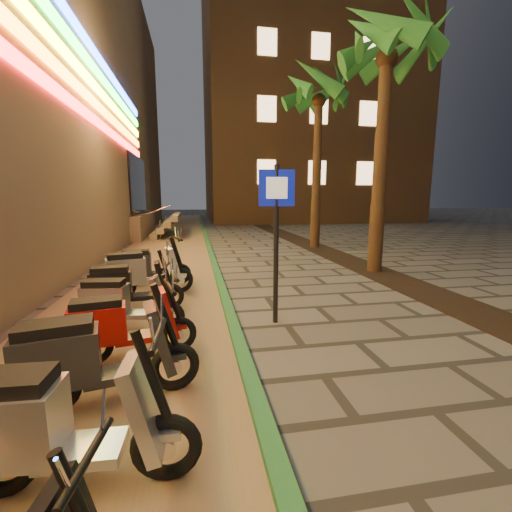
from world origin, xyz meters
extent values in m
plane|color=#474442|center=(0.00, 0.00, 0.00)|extent=(120.00, 120.00, 0.00)
cube|color=#8C7251|center=(-2.60, 10.00, 0.01)|extent=(3.40, 60.00, 0.01)
cube|color=#286C38|center=(-0.90, 10.00, 0.05)|extent=(0.18, 60.00, 0.10)
cube|color=black|center=(3.60, 5.00, 0.01)|extent=(1.20, 40.00, 0.02)
cube|color=black|center=(-4.45, 18.00, 2.80)|extent=(0.08, 5.00, 3.00)
cube|color=gray|center=(-6.50, 18.00, 0.60)|extent=(5.00, 6.00, 1.20)
cube|color=#FF1414|center=(-4.45, 6.00, 4.50)|extent=(0.06, 26.00, 0.28)
cube|color=orange|center=(-4.45, 6.00, 5.05)|extent=(0.06, 26.00, 0.28)
cube|color=yellow|center=(-4.45, 6.00, 5.60)|extent=(0.06, 26.00, 0.28)
cube|color=gray|center=(-3.50, 18.00, 0.15)|extent=(0.35, 5.00, 0.30)
cube|color=gray|center=(-3.15, 18.00, 0.45)|extent=(0.35, 5.00, 0.30)
cube|color=gray|center=(-2.80, 18.00, 0.75)|extent=(0.35, 5.00, 0.30)
cube|color=gray|center=(-2.45, 18.00, 1.05)|extent=(0.35, 5.00, 0.30)
cylinder|color=silver|center=(-3.90, 16.00, 1.25)|extent=(2.09, 0.06, 0.81)
cylinder|color=silver|center=(-3.90, 20.00, 1.25)|extent=(2.09, 0.06, 0.81)
cube|color=brown|center=(9.00, 32.00, 12.50)|extent=(18.00, 16.00, 25.00)
cube|color=#EFC083|center=(4.00, 23.97, 4.00)|extent=(1.40, 0.06, 1.80)
cube|color=#EFC083|center=(8.00, 23.97, 4.00)|extent=(1.40, 0.06, 1.80)
cube|color=#EFC083|center=(12.00, 23.97, 4.00)|extent=(1.40, 0.06, 1.80)
cube|color=#EFC083|center=(4.00, 23.97, 8.50)|extent=(1.40, 0.06, 1.80)
cube|color=#EFC083|center=(8.00, 23.97, 8.50)|extent=(1.40, 0.06, 1.80)
cube|color=#EFC083|center=(12.00, 23.97, 8.50)|extent=(1.40, 0.06, 1.80)
cube|color=#EFC083|center=(4.00, 23.97, 13.00)|extent=(1.40, 0.06, 1.80)
cube|color=#EFC083|center=(8.00, 23.97, 13.00)|extent=(1.40, 0.06, 1.80)
cube|color=#EFC083|center=(12.00, 23.97, 13.00)|extent=(1.40, 0.06, 1.80)
cylinder|color=#472D19|center=(3.60, 7.00, 2.85)|extent=(0.40, 0.40, 5.70)
sphere|color=#472D19|center=(3.60, 7.00, 5.70)|extent=(0.56, 0.56, 0.56)
cone|color=#20561A|center=(4.49, 7.00, 6.15)|extent=(0.60, 1.93, 1.52)
cone|color=#20561A|center=(4.28, 7.57, 6.15)|extent=(1.70, 1.86, 1.52)
cone|color=#20561A|center=(3.75, 7.87, 6.15)|extent=(2.00, 0.93, 1.52)
cone|color=#20561A|center=(3.16, 7.77, 6.15)|extent=(1.97, 1.48, 1.52)
cone|color=#20561A|center=(2.77, 7.30, 6.15)|extent=(1.22, 2.02, 1.52)
cone|color=#20561A|center=(2.77, 6.70, 6.15)|extent=(1.22, 2.02, 1.52)
cone|color=#20561A|center=(3.16, 6.23, 6.15)|extent=(1.97, 1.48, 1.52)
cone|color=#20561A|center=(3.75, 6.13, 6.15)|extent=(2.00, 0.93, 1.52)
cone|color=#20561A|center=(4.28, 6.43, 6.15)|extent=(1.70, 1.86, 1.52)
cylinder|color=#472D19|center=(3.60, 12.00, 2.98)|extent=(0.40, 0.40, 5.95)
sphere|color=#472D19|center=(3.60, 12.00, 5.95)|extent=(0.56, 0.56, 0.56)
cone|color=#20561A|center=(4.49, 12.00, 6.40)|extent=(0.60, 1.93, 1.52)
cone|color=#20561A|center=(4.28, 12.57, 6.40)|extent=(1.70, 1.86, 1.52)
cone|color=#20561A|center=(3.75, 12.87, 6.40)|extent=(2.00, 0.93, 1.52)
cone|color=#20561A|center=(3.16, 12.77, 6.40)|extent=(1.97, 1.48, 1.52)
cone|color=#20561A|center=(2.77, 12.30, 6.40)|extent=(1.22, 2.02, 1.52)
cone|color=#20561A|center=(2.77, 11.70, 6.40)|extent=(1.22, 2.02, 1.52)
cone|color=#20561A|center=(3.16, 11.23, 6.40)|extent=(1.97, 1.48, 1.52)
cone|color=#20561A|center=(3.75, 11.13, 6.40)|extent=(2.00, 0.93, 1.52)
cone|color=#20561A|center=(4.28, 11.43, 6.40)|extent=(1.70, 1.86, 1.52)
cylinder|color=black|center=(-0.16, 3.52, 1.31)|extent=(0.08, 0.08, 2.62)
cube|color=#0C17A6|center=(-0.16, 3.50, 2.25)|extent=(0.58, 0.11, 0.58)
cube|color=white|center=(-0.17, 3.48, 2.25)|extent=(0.33, 0.07, 0.34)
cylinder|color=black|center=(-1.96, -0.50, 1.00)|extent=(0.10, 0.52, 0.04)
torus|color=black|center=(-1.73, 0.45, 0.27)|extent=(0.54, 0.13, 0.53)
cylinder|color=silver|center=(-1.73, 0.45, 0.27)|extent=(0.15, 0.11, 0.14)
cube|color=silver|center=(-2.32, 0.47, 0.31)|extent=(0.58, 0.37, 0.08)
cube|color=silver|center=(-2.80, 0.49, 0.57)|extent=(0.74, 0.42, 0.51)
cube|color=black|center=(-2.80, 0.49, 0.86)|extent=(0.65, 0.36, 0.12)
cube|color=silver|center=(-1.87, 0.45, 0.62)|extent=(0.29, 0.42, 0.72)
cylinder|color=black|center=(-1.80, 0.45, 0.82)|extent=(0.28, 0.08, 0.76)
cylinder|color=black|center=(-1.75, 0.45, 1.15)|extent=(0.07, 0.60, 0.05)
cube|color=silver|center=(-1.73, 0.45, 0.39)|extent=(0.23, 0.15, 0.06)
torus|color=black|center=(-2.88, 1.43, 0.27)|extent=(0.56, 0.22, 0.55)
cylinder|color=silver|center=(-2.88, 1.43, 0.27)|extent=(0.17, 0.14, 0.15)
torus|color=black|center=(-1.73, 1.68, 0.27)|extent=(0.56, 0.22, 0.55)
cylinder|color=silver|center=(-1.73, 1.68, 0.27)|extent=(0.17, 0.14, 0.15)
cube|color=#232427|center=(-2.32, 1.55, 0.32)|extent=(0.64, 0.48, 0.08)
cube|color=#232427|center=(-2.80, 1.45, 0.58)|extent=(0.81, 0.55, 0.53)
cube|color=black|center=(-2.80, 1.45, 0.89)|extent=(0.71, 0.47, 0.13)
cube|color=#232427|center=(-1.88, 1.65, 0.63)|extent=(0.37, 0.47, 0.74)
cylinder|color=black|center=(-1.81, 1.67, 0.84)|extent=(0.30, 0.14, 0.78)
cylinder|color=black|center=(-1.75, 1.68, 1.18)|extent=(0.18, 0.61, 0.05)
cube|color=#232427|center=(-1.73, 1.68, 0.40)|extent=(0.26, 0.19, 0.06)
torus|color=black|center=(-2.78, 2.46, 0.25)|extent=(0.51, 0.19, 0.50)
cylinder|color=silver|center=(-2.78, 2.46, 0.25)|extent=(0.15, 0.12, 0.13)
torus|color=black|center=(-1.73, 2.66, 0.25)|extent=(0.51, 0.19, 0.50)
cylinder|color=silver|center=(-1.73, 2.66, 0.25)|extent=(0.15, 0.12, 0.13)
cube|color=#9A0F0E|center=(-2.27, 2.56, 0.29)|extent=(0.58, 0.42, 0.08)
cube|color=#9A0F0E|center=(-2.71, 2.47, 0.53)|extent=(0.73, 0.48, 0.48)
cube|color=black|center=(-2.71, 2.47, 0.80)|extent=(0.64, 0.41, 0.11)
cube|color=#9A0F0E|center=(-1.86, 2.64, 0.57)|extent=(0.32, 0.42, 0.67)
cylinder|color=black|center=(-1.80, 2.65, 0.76)|extent=(0.27, 0.12, 0.71)
cylinder|color=black|center=(-1.75, 2.66, 1.07)|extent=(0.15, 0.55, 0.04)
cube|color=#9A0F0E|center=(-1.73, 2.66, 0.36)|extent=(0.23, 0.17, 0.06)
torus|color=black|center=(-2.96, 3.58, 0.24)|extent=(0.50, 0.15, 0.49)
cylinder|color=silver|center=(-2.96, 3.58, 0.24)|extent=(0.14, 0.11, 0.13)
torus|color=black|center=(-1.91, 3.46, 0.24)|extent=(0.50, 0.15, 0.49)
cylinder|color=silver|center=(-1.91, 3.46, 0.24)|extent=(0.14, 0.11, 0.13)
cube|color=#9C9CA4|center=(-2.44, 3.52, 0.28)|extent=(0.55, 0.38, 0.08)
cube|color=#9C9CA4|center=(-2.88, 3.57, 0.52)|extent=(0.70, 0.43, 0.47)
cube|color=black|center=(-2.88, 3.57, 0.79)|extent=(0.62, 0.37, 0.11)
cube|color=#9C9CA4|center=(-2.04, 3.47, 0.56)|extent=(0.29, 0.40, 0.66)
cylinder|color=black|center=(-1.98, 3.46, 0.75)|extent=(0.26, 0.10, 0.70)
cylinder|color=black|center=(-1.93, 3.46, 1.05)|extent=(0.11, 0.55, 0.04)
cube|color=#9C9CA4|center=(-1.91, 3.46, 0.36)|extent=(0.22, 0.16, 0.06)
torus|color=black|center=(-3.07, 4.44, 0.26)|extent=(0.52, 0.15, 0.51)
cylinder|color=silver|center=(-3.07, 4.44, 0.26)|extent=(0.15, 0.11, 0.14)
torus|color=black|center=(-1.97, 4.54, 0.26)|extent=(0.52, 0.15, 0.51)
cylinder|color=silver|center=(-1.97, 4.54, 0.26)|extent=(0.15, 0.11, 0.14)
cube|color=black|center=(-2.53, 4.49, 0.30)|extent=(0.57, 0.39, 0.08)
cube|color=black|center=(-2.99, 4.44, 0.54)|extent=(0.72, 0.44, 0.49)
cube|color=black|center=(-2.99, 4.44, 0.83)|extent=(0.64, 0.37, 0.12)
cube|color=black|center=(-2.10, 4.53, 0.59)|extent=(0.30, 0.42, 0.70)
cylinder|color=black|center=(-2.03, 4.54, 0.79)|extent=(0.28, 0.09, 0.73)
cylinder|color=black|center=(-1.99, 4.54, 1.11)|extent=(0.10, 0.57, 0.04)
cube|color=black|center=(-1.97, 4.54, 0.38)|extent=(0.23, 0.16, 0.06)
torus|color=black|center=(-2.99, 5.35, 0.28)|extent=(0.57, 0.26, 0.57)
cylinder|color=silver|center=(-2.99, 5.35, 0.28)|extent=(0.18, 0.15, 0.15)
torus|color=black|center=(-1.81, 5.68, 0.28)|extent=(0.57, 0.26, 0.57)
cylinder|color=silver|center=(-1.81, 5.68, 0.28)|extent=(0.18, 0.15, 0.15)
cube|color=silver|center=(-2.41, 5.52, 0.33)|extent=(0.68, 0.52, 0.09)
cube|color=silver|center=(-2.90, 5.38, 0.60)|extent=(0.85, 0.60, 0.54)
cube|color=black|center=(-2.90, 5.38, 0.92)|extent=(0.74, 0.52, 0.13)
cube|color=silver|center=(-1.96, 5.64, 0.65)|extent=(0.40, 0.50, 0.77)
cylinder|color=black|center=(-1.88, 5.66, 0.87)|extent=(0.31, 0.15, 0.81)
cylinder|color=black|center=(-1.83, 5.68, 1.22)|extent=(0.22, 0.62, 0.05)
cube|color=silver|center=(-1.81, 5.68, 0.41)|extent=(0.27, 0.21, 0.07)
torus|color=black|center=(-2.94, 6.42, 0.26)|extent=(0.52, 0.14, 0.51)
cylinder|color=silver|center=(-2.94, 6.42, 0.26)|extent=(0.14, 0.11, 0.14)
torus|color=black|center=(-1.84, 6.50, 0.26)|extent=(0.52, 0.14, 0.51)
cylinder|color=silver|center=(-1.84, 6.50, 0.26)|extent=(0.14, 0.11, 0.14)
cube|color=#26282B|center=(-2.40, 6.46, 0.29)|extent=(0.56, 0.37, 0.08)
cube|color=#26282B|center=(-2.86, 6.42, 0.54)|extent=(0.71, 0.42, 0.49)
cube|color=black|center=(-2.86, 6.42, 0.82)|extent=(0.63, 0.36, 0.12)
cube|color=#26282B|center=(-1.98, 6.49, 0.59)|extent=(0.29, 0.41, 0.69)
cylinder|color=black|center=(-1.91, 6.49, 0.78)|extent=(0.27, 0.09, 0.73)
cylinder|color=black|center=(-1.86, 6.50, 1.10)|extent=(0.09, 0.57, 0.04)
cube|color=#26282B|center=(-1.84, 6.50, 0.37)|extent=(0.23, 0.15, 0.06)
camera|label=1|loc=(-1.48, -1.91, 2.10)|focal=24.00mm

